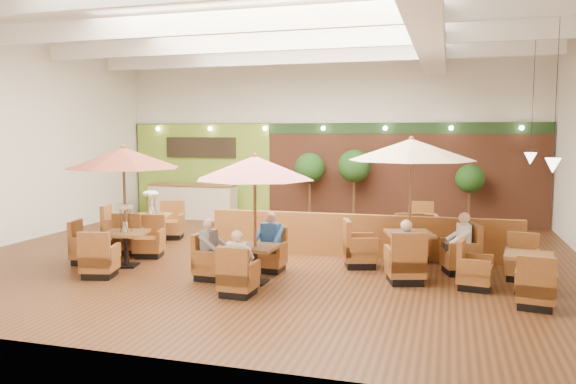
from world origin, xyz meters
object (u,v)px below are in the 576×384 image
(table_0, at_px, (121,180))
(topiary_2, at_px, (470,181))
(diner_1, at_px, (270,236))
(topiary_0, at_px, (310,171))
(table_4, at_px, (512,274))
(diner_0, at_px, (238,255))
(service_counter, at_px, (193,201))
(table_5, at_px, (420,231))
(diner_4, at_px, (461,237))
(table_3, at_px, (142,228))
(table_2, at_px, (411,180))
(diner_3, at_px, (406,245))
(table_1, at_px, (252,189))
(diner_2, at_px, (211,243))
(booth_divider, at_px, (360,236))
(topiary_1, at_px, (354,169))

(table_0, xyz_separation_m, topiary_2, (7.38, 6.98, -0.42))
(diner_1, bearing_deg, topiary_0, -76.47)
(table_4, height_order, diner_1, diner_1)
(diner_0, bearing_deg, topiary_2, 55.76)
(service_counter, xyz_separation_m, table_5, (7.70, -2.75, -0.20))
(diner_4, bearing_deg, table_3, 74.89)
(table_2, distance_m, topiary_0, 6.68)
(service_counter, bearing_deg, diner_3, -40.50)
(service_counter, relative_size, topiary_2, 1.52)
(table_5, bearing_deg, table_3, -172.67)
(table_1, relative_size, table_4, 1.00)
(table_3, distance_m, table_4, 8.97)
(topiary_0, xyz_separation_m, diner_2, (-0.17, -7.47, -0.94))
(table_4, relative_size, table_5, 0.91)
(table_1, relative_size, diner_3, 3.21)
(table_3, relative_size, topiary_0, 1.27)
(table_1, relative_size, table_5, 0.91)
(booth_divider, relative_size, table_0, 2.68)
(table_1, relative_size, diner_1, 3.16)
(diner_2, bearing_deg, topiary_2, 151.81)
(topiary_0, xyz_separation_m, diner_1, (0.75, -6.55, -0.93))
(booth_divider, relative_size, table_2, 2.47)
(table_0, bearing_deg, diner_0, -37.26)
(table_0, distance_m, diner_0, 3.69)
(table_2, height_order, topiary_0, table_2)
(diner_3, bearing_deg, table_4, -14.93)
(table_2, bearing_deg, booth_divider, 121.44)
(service_counter, distance_m, topiary_2, 9.02)
(table_2, bearing_deg, topiary_1, 93.39)
(booth_divider, relative_size, diner_2, 9.62)
(diner_3, bearing_deg, table_0, 170.41)
(topiary_0, height_order, topiary_2, topiary_0)
(service_counter, relative_size, booth_divider, 0.41)
(topiary_2, bearing_deg, booth_divider, -119.13)
(booth_divider, relative_size, diner_0, 9.77)
(table_2, relative_size, diner_0, 3.95)
(table_2, height_order, table_5, table_2)
(topiary_2, xyz_separation_m, diner_1, (-4.17, -6.55, -0.71))
(table_0, bearing_deg, booth_divider, 12.78)
(table_4, bearing_deg, diner_1, -174.23)
(service_counter, bearing_deg, table_3, -80.40)
(table_1, bearing_deg, table_2, 34.38)
(topiary_2, height_order, diner_4, topiary_2)
(table_3, distance_m, diner_4, 7.91)
(diner_2, height_order, diner_4, diner_4)
(table_5, height_order, diner_1, diner_1)
(topiary_2, bearing_deg, table_4, -85.34)
(booth_divider, height_order, topiary_1, topiary_1)
(topiary_1, relative_size, diner_4, 2.88)
(table_3, relative_size, diner_4, 3.47)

